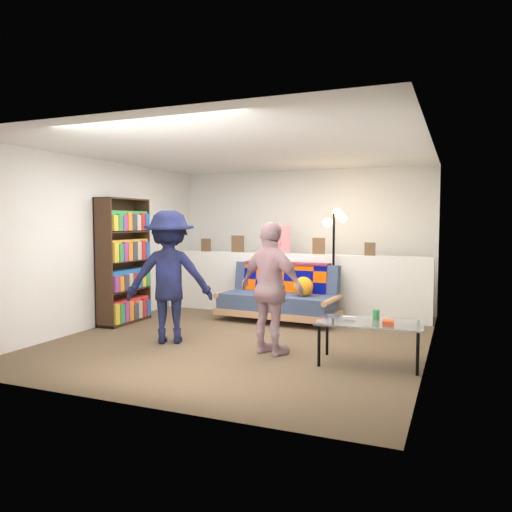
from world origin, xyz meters
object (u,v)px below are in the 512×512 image
Objects in this scene: bookshelf at (124,265)px; floor_lamp at (335,241)px; person_left at (169,277)px; person_right at (271,288)px; coffee_table at (370,325)px; futon_sofa at (280,297)px.

floor_lamp is (2.87, 1.36, 0.35)m from bookshelf.
person_right is (1.39, -0.06, -0.07)m from person_left.
person_left is (-2.50, 0.04, 0.40)m from coffee_table.
person_right is (0.55, -1.87, 0.40)m from futon_sofa.
futon_sofa is 1.19m from floor_lamp.
floor_lamp is at bearing 112.60° from coffee_table.
coffee_table is (3.78, -0.82, -0.44)m from bookshelf.
coffee_table is 1.16m from person_right.
bookshelf is 2.80m from person_right.
person_right is (-1.11, -0.02, 0.33)m from coffee_table.
person_right is (-0.20, -2.20, -0.46)m from floor_lamp.
floor_lamp is at bearing 23.45° from futon_sofa.
coffee_table is at bearing 151.94° from person_left.
bookshelf reaches higher than coffee_table.
coffee_table is 2.53m from person_left.
floor_lamp reaches higher than person_right.
futon_sofa is 1.00× the size of bookshelf.
coffee_table is at bearing -12.19° from bookshelf.
bookshelf is 1.22× the size of person_right.
futon_sofa is 2.49m from coffee_table.
floor_lamp is 2.26m from person_right.
coffee_table is at bearing -48.06° from futon_sofa.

